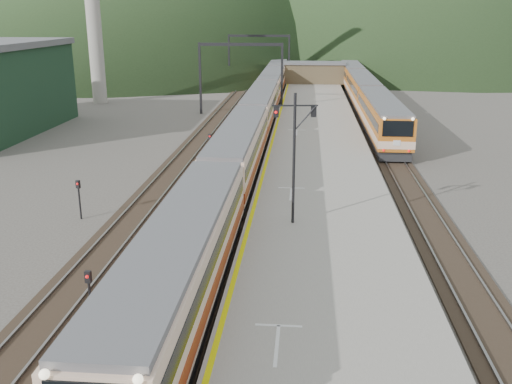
# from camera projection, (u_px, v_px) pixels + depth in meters

# --- Properties ---
(track_main) EXTENTS (2.60, 200.00, 0.23)m
(track_main) POSITION_uv_depth(u_px,v_px,m) (254.00, 142.00, 51.12)
(track_main) COLOR black
(track_main) RESTS_ON ground
(track_far) EXTENTS (2.60, 200.00, 0.23)m
(track_far) POSITION_uv_depth(u_px,v_px,m) (199.00, 141.00, 51.53)
(track_far) COLOR black
(track_far) RESTS_ON ground
(track_second) EXTENTS (2.60, 200.00, 0.23)m
(track_second) POSITION_uv_depth(u_px,v_px,m) (384.00, 145.00, 50.17)
(track_second) COLOR black
(track_second) RESTS_ON ground
(platform) EXTENTS (8.00, 100.00, 1.00)m
(platform) POSITION_uv_depth(u_px,v_px,m) (317.00, 143.00, 48.62)
(platform) COLOR gray
(platform) RESTS_ON ground
(gantry_near) EXTENTS (9.55, 0.25, 8.00)m
(gantry_near) POSITION_uv_depth(u_px,v_px,m) (241.00, 65.00, 63.95)
(gantry_near) COLOR black
(gantry_near) RESTS_ON ground
(gantry_far) EXTENTS (9.55, 0.25, 8.00)m
(gantry_far) POSITION_uv_depth(u_px,v_px,m) (259.00, 51.00, 87.70)
(gantry_far) COLOR black
(gantry_far) RESTS_ON ground
(station_shed) EXTENTS (9.40, 4.40, 3.10)m
(station_shed) POSITION_uv_depth(u_px,v_px,m) (313.00, 72.00, 86.01)
(station_shed) COLOR brown
(station_shed) RESTS_ON platform
(main_train) EXTENTS (2.72, 93.50, 3.32)m
(main_train) POSITION_uv_depth(u_px,v_px,m) (260.00, 109.00, 57.36)
(main_train) COLOR beige
(main_train) RESTS_ON track_main
(second_train) EXTENTS (2.79, 57.24, 3.40)m
(second_train) POSITION_uv_depth(u_px,v_px,m) (362.00, 91.00, 70.32)
(second_train) COLOR #BA631B
(second_train) RESTS_ON track_second
(signal_mast) EXTENTS (2.19, 0.43, 6.54)m
(signal_mast) POSITION_uv_depth(u_px,v_px,m) (294.00, 145.00, 27.69)
(signal_mast) COLOR black
(signal_mast) RESTS_ON platform
(short_signal_a) EXTENTS (0.24, 0.18, 2.27)m
(short_signal_a) POSITION_uv_depth(u_px,v_px,m) (90.00, 291.00, 20.74)
(short_signal_a) COLOR black
(short_signal_a) RESTS_ON ground
(short_signal_b) EXTENTS (0.26, 0.22, 2.27)m
(short_signal_b) POSITION_uv_depth(u_px,v_px,m) (210.00, 144.00, 43.96)
(short_signal_b) COLOR black
(short_signal_b) RESTS_ON ground
(short_signal_c) EXTENTS (0.26, 0.23, 2.27)m
(short_signal_c) POSITION_uv_depth(u_px,v_px,m) (79.00, 194.00, 31.84)
(short_signal_c) COLOR black
(short_signal_c) RESTS_ON ground
(worker) EXTENTS (0.67, 0.58, 1.55)m
(worker) POSITION_uv_depth(u_px,v_px,m) (118.00, 285.00, 22.74)
(worker) COLOR #202030
(worker) RESTS_ON ground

